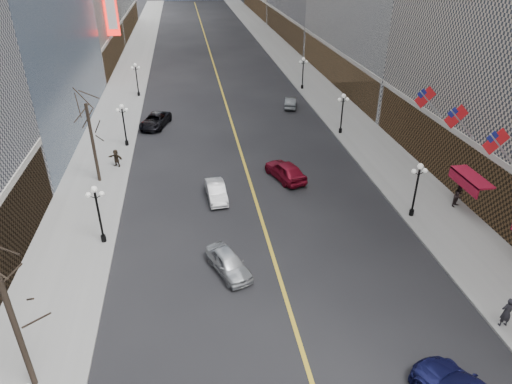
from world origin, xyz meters
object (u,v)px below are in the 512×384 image
object	(u,v)px
streetlamp_west_3	(136,76)
car_nb_near	(229,263)
streetlamp_west_2	(124,121)
ped_ne_corner	(506,312)
streetlamp_west_1	(98,209)
car_sb_far	(291,102)
streetlamp_east_3	(303,70)
car_nb_far	(155,121)
streetlamp_east_1	(417,184)
car_nb_mid	(216,191)
streetlamp_east_2	(342,109)
car_sb_mid	(285,170)

from	to	relation	value
streetlamp_west_3	car_nb_near	distance (m)	41.61
streetlamp_west_2	ped_ne_corner	bearing A→B (deg)	-51.99
streetlamp_west_1	car_sb_far	distance (m)	34.64
streetlamp_west_2	streetlamp_west_3	world-z (taller)	same
streetlamp_east_3	car_nb_far	distance (m)	24.33
streetlamp_west_3	car_nb_near	xyz separation A→B (m)	(8.60, -40.65, -2.16)
streetlamp_east_1	car_nb_mid	world-z (taller)	streetlamp_east_1
streetlamp_east_2	car_sb_mid	bearing A→B (deg)	-130.38
car_sb_mid	ped_ne_corner	world-z (taller)	ped_ne_corner
streetlamp_east_1	streetlamp_east_2	xyz separation A→B (m)	(0.00, 18.00, 0.00)
streetlamp_east_1	streetlamp_west_1	world-z (taller)	same
car_nb_far	ped_ne_corner	size ratio (longest dim) A/B	2.80
streetlamp_west_2	car_nb_mid	distance (m)	15.50
streetlamp_west_3	car_sb_far	world-z (taller)	streetlamp_west_3
car_nb_near	car_sb_mid	xyz separation A→B (m)	(6.50, 12.66, 0.12)
streetlamp_east_1	car_nb_mid	xyz separation A→B (m)	(-15.04, 5.27, -2.21)
car_nb_mid	car_sb_far	distance (m)	25.61
streetlamp_east_2	streetlamp_west_3	size ratio (longest dim) A/B	1.00
car_nb_far	car_sb_mid	xyz separation A→B (m)	(12.30, -15.57, 0.10)
streetlamp_east_3	ped_ne_corner	xyz separation A→B (m)	(-0.20, -47.94, -1.78)
streetlamp_west_2	streetlamp_west_1	bearing A→B (deg)	-90.00
streetlamp_west_3	car_nb_mid	world-z (taller)	streetlamp_west_3
streetlamp_west_2	car_nb_far	distance (m)	6.59
car_nb_mid	car_nb_near	bearing A→B (deg)	-93.73
streetlamp_west_1	car_nb_mid	bearing A→B (deg)	31.60
streetlamp_east_1	car_nb_far	bearing A→B (deg)	131.43
car_sb_mid	car_sb_far	bearing A→B (deg)	-122.84
streetlamp_east_2	car_sb_mid	size ratio (longest dim) A/B	0.90
car_nb_mid	car_nb_far	distance (m)	19.19
streetlamp_east_1	streetlamp_east_3	xyz separation A→B (m)	(0.00, 36.00, 0.00)
car_nb_mid	ped_ne_corner	size ratio (longest dim) A/B	2.17
streetlamp_west_2	car_nb_mid	world-z (taller)	streetlamp_west_2
streetlamp_east_2	streetlamp_west_3	bearing A→B (deg)	142.67
streetlamp_east_1	car_nb_near	distance (m)	15.85
streetlamp_east_3	car_nb_far	size ratio (longest dim) A/B	0.83
car_nb_near	ped_ne_corner	world-z (taller)	ped_ne_corner
streetlamp_west_1	car_sb_mid	bearing A→B (deg)	27.92
streetlamp_east_1	car_sb_mid	size ratio (longest dim) A/B	0.90
streetlamp_west_1	car_nb_far	distance (m)	23.83
streetlamp_east_2	streetlamp_east_3	xyz separation A→B (m)	(0.00, 18.00, 0.00)
car_nb_mid	ped_ne_corner	bearing A→B (deg)	-53.19
streetlamp_west_1	car_nb_mid	xyz separation A→B (m)	(8.56, 5.27, -2.21)
streetlamp_west_1	car_sb_far	size ratio (longest dim) A/B	1.10
streetlamp_west_1	car_sb_mid	distance (m)	17.21
streetlamp_east_1	car_sb_mid	xyz separation A→B (m)	(-8.50, 8.00, -2.04)
streetlamp_west_2	car_nb_mid	bearing A→B (deg)	-56.09
streetlamp_west_3	streetlamp_east_3	bearing A→B (deg)	0.00
streetlamp_east_1	streetlamp_west_1	bearing A→B (deg)	180.00
car_sb_mid	streetlamp_west_1	bearing A→B (deg)	9.00
car_nb_near	car_sb_mid	distance (m)	14.23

